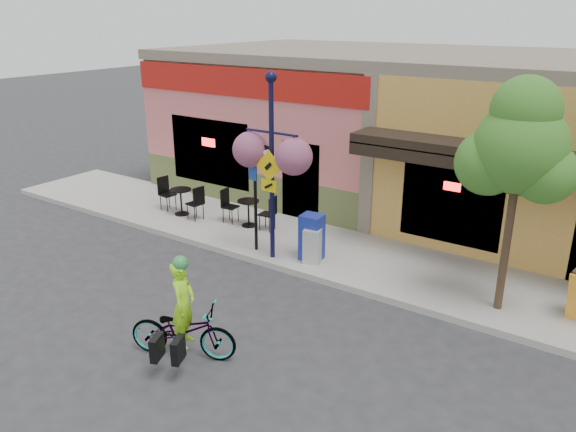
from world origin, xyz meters
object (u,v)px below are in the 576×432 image
at_px(cyclist_rider, 184,317).
at_px(newspaper_box_blue, 312,237).
at_px(building, 461,132).
at_px(lamp_post, 272,169).
at_px(newspaper_box_grey, 312,246).
at_px(one_way_sign, 255,198).
at_px(street_tree, 513,198).
at_px(bicycle, 183,330).

relative_size(cyclist_rider, newspaper_box_blue, 1.40).
relative_size(building, newspaper_box_blue, 16.65).
xyz_separation_m(lamp_post, newspaper_box_grey, (0.93, 0.27, -1.74)).
relative_size(one_way_sign, newspaper_box_grey, 3.25).
bearing_deg(lamp_post, street_tree, 5.74).
distance_m(cyclist_rider, one_way_sign, 4.47).
bearing_deg(newspaper_box_grey, lamp_post, 177.74).
bearing_deg(cyclist_rider, lamp_post, -8.14).
xyz_separation_m(one_way_sign, newspaper_box_blue, (1.41, 0.28, -0.78)).
distance_m(one_way_sign, newspaper_box_blue, 1.63).
bearing_deg(building, street_tree, -64.30).
height_order(cyclist_rider, lamp_post, lamp_post).
bearing_deg(one_way_sign, cyclist_rider, -61.04).
distance_m(building, one_way_sign, 7.12).
height_order(newspaper_box_blue, newspaper_box_grey, newspaper_box_blue).
distance_m(cyclist_rider, newspaper_box_blue, 4.38).
bearing_deg(street_tree, bicycle, -132.30).
bearing_deg(cyclist_rider, building, -28.36).
relative_size(newspaper_box_blue, street_tree, 0.24).
bearing_deg(street_tree, lamp_post, -174.21).
relative_size(cyclist_rider, lamp_post, 0.36).
bearing_deg(newspaper_box_blue, building, 73.95).
bearing_deg(one_way_sign, bicycle, -61.65).
height_order(lamp_post, newspaper_box_grey, lamp_post).
xyz_separation_m(building, lamp_post, (-2.08, -6.69, 0.04)).
distance_m(building, cyclist_rider, 10.81).
bearing_deg(lamp_post, newspaper_box_grey, 15.85).
bearing_deg(cyclist_rider, newspaper_box_blue, -19.99).
relative_size(one_way_sign, street_tree, 0.59).
height_order(one_way_sign, newspaper_box_grey, one_way_sign).
height_order(bicycle, cyclist_rider, cyclist_rider).
height_order(bicycle, newspaper_box_grey, bicycle).
xyz_separation_m(cyclist_rider, newspaper_box_blue, (-0.21, 4.38, -0.07)).
xyz_separation_m(newspaper_box_blue, newspaper_box_grey, (0.11, -0.15, -0.14)).
bearing_deg(street_tree, building, 115.70).
height_order(cyclist_rider, one_way_sign, one_way_sign).
bearing_deg(street_tree, cyclist_rider, -131.95).
relative_size(cyclist_rider, one_way_sign, 0.58).
distance_m(one_way_sign, street_tree, 5.73).
relative_size(lamp_post, newspaper_box_blue, 3.92).
height_order(building, cyclist_rider, building).
bearing_deg(bicycle, newspaper_box_blue, -20.64).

